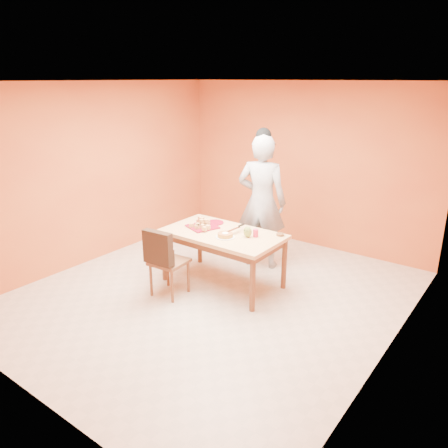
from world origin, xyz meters
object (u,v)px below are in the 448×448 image
Objects in this scene: dining_chair at (168,260)px; egg_ornament at (248,232)px; checker_tin at (280,235)px; person at (262,202)px; sponge_cake at (225,235)px; dining_table at (223,239)px; pastry_platter at (202,227)px; red_dinner_plate at (215,223)px; magenta_glass at (256,233)px.

dining_chair reaches higher than egg_ornament.
checker_tin is at bearing 39.06° from dining_chair.
sponge_cake is (0.08, -1.01, -0.20)m from person.
person reaches higher than dining_table.
dining_chair reaches higher than dining_table.
checker_tin is (1.03, 0.36, 0.00)m from pastry_platter.
egg_ornament is (0.37, 0.05, 0.17)m from dining_table.
red_dinner_plate is (0.02, 0.25, -0.00)m from pastry_platter.
magenta_glass is (0.44, 0.12, 0.14)m from dining_table.
egg_ornament is at bearing -136.11° from checker_tin.
egg_ornament reaches higher than dining_table.
dining_chair is at bearing -133.91° from sponge_cake.
person reaches higher than dining_chair.
pastry_platter is 3.61× the size of checker_tin.
pastry_platter is at bearing 48.81° from person.
checker_tin is at bearing 19.01° from pastry_platter.
egg_ornament reaches higher than red_dinner_plate.
magenta_glass is at bearing 15.38° from dining_table.
magenta_glass is (0.30, 0.26, 0.02)m from sponge_cake.
dining_table is 8.00× the size of sponge_cake.
dining_chair is 1.20m from magenta_glass.
dining_chair is at bearing -152.27° from egg_ornament.
magenta_glass is at bearing 101.07° from person.
red_dinner_plate is at bearing 147.68° from egg_ornament.
pastry_platter is (-0.41, -0.88, -0.23)m from person.
sponge_cake is at bearing -38.99° from red_dinner_plate.
dining_table is at bearing 69.99° from person.
checker_tin is at bearing 5.94° from red_dinner_plate.
pastry_platter is at bearing -160.99° from checker_tin.
pastry_platter reaches higher than red_dinner_plate.
egg_ornament reaches higher than sponge_cake.
egg_ornament reaches higher than checker_tin.
checker_tin is (0.68, 0.35, 0.11)m from dining_table.
person is (0.44, 1.55, 0.51)m from dining_chair.
red_dinner_plate is 0.79m from magenta_glass.
checker_tin is at bearing 123.89° from person.
dining_chair reaches higher than red_dinner_plate.
sponge_cake reaches higher than checker_tin.
dining_chair is 0.81m from sponge_cake.
pastry_platter is 0.25m from red_dinner_plate.
checker_tin is (0.24, 0.23, -0.04)m from magenta_glass.
dining_table is 10.94× the size of egg_ornament.
dining_table is 0.80× the size of person.
egg_ornament is (0.22, 0.19, 0.04)m from sponge_cake.
pastry_platter is at bearing -179.12° from dining_table.
person is 0.84m from checker_tin.
egg_ornament is at bearing 94.31° from person.
magenta_glass reaches higher than red_dinner_plate.
dining_chair is 9.33× the size of checker_tin.
checker_tin is (1.01, 0.11, 0.01)m from red_dinner_plate.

